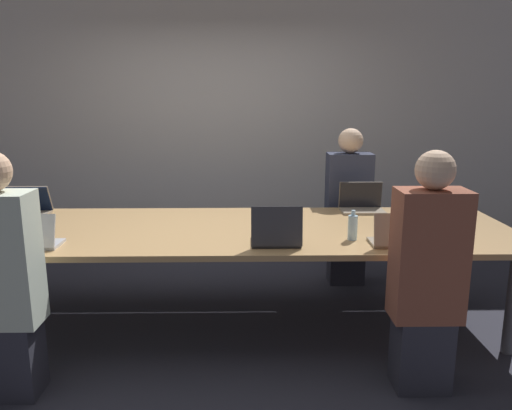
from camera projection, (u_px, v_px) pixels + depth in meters
name	position (u px, v px, depth m)	size (l,w,h in m)	color
ground_plane	(204.00, 324.00, 3.87)	(24.00, 24.00, 0.00)	#2D2D38
curtain_wall	(217.00, 125.00, 5.50)	(12.00, 0.06, 2.80)	#BCB7B2
conference_table	(202.00, 234.00, 3.71)	(4.60, 1.31, 0.77)	tan
laptop_far_right	(362.00, 203.00, 4.21)	(0.36, 0.23, 0.24)	gray
person_far_right	(348.00, 209.00, 4.58)	(0.40, 0.24, 1.44)	#2D2D38
laptop_far_left	(28.00, 206.00, 4.08)	(0.34, 0.24, 0.24)	gray
laptop_near_right	(397.00, 236.00, 3.24)	(0.33, 0.22, 0.23)	gray
person_near_right	(427.00, 277.00, 2.89)	(0.40, 0.24, 1.44)	#2D2D38
bottle_near_right	(353.00, 227.00, 3.38)	(0.06, 0.06, 0.21)	#ADD1E0
laptop_near_midright	(276.00, 234.00, 3.25)	(0.33, 0.27, 0.27)	#333338
laptop_near_left	(31.00, 238.00, 3.21)	(0.34, 0.23, 0.23)	#B7B7BC
person_near_left	(3.00, 281.00, 2.82)	(0.40, 0.24, 1.45)	#2D2D38
stapler	(258.00, 229.00, 3.56)	(0.05, 0.15, 0.05)	black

